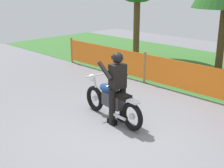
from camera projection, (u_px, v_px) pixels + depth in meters
ground at (121, 132)px, 6.73m from camera, size 24.00×24.00×0.02m
barrier_fence at (198, 79)px, 8.68m from camera, size 11.86×0.08×1.05m
motorcycle_lead at (112, 101)px, 7.23m from camera, size 2.09×0.63×0.99m
rider_lead at (117, 85)px, 6.95m from camera, size 0.60×0.59×1.69m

